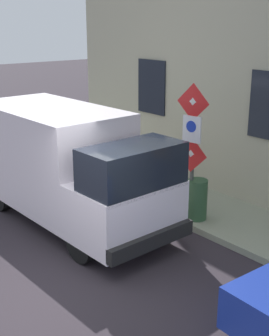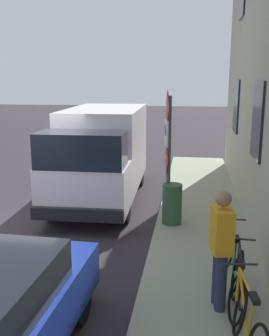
# 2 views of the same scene
# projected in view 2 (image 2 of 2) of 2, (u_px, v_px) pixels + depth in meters

# --- Properties ---
(ground_plane) EXTENTS (80.00, 80.00, 0.00)m
(ground_plane) POSITION_uv_depth(u_px,v_px,m) (19.00, 229.00, 8.85)
(ground_plane) COLOR #2E282E
(sidewalk_slab) EXTENTS (2.01, 16.35, 0.14)m
(sidewalk_slab) POSITION_uv_depth(u_px,v_px,m) (201.00, 237.00, 8.26)
(sidewalk_slab) COLOR gray
(sidewalk_slab) RESTS_ON ground_plane
(sign_post_stacked) EXTENTS (0.18, 0.56, 2.86)m
(sign_post_stacked) POSITION_uv_depth(u_px,v_px,m) (167.00, 143.00, 8.56)
(sign_post_stacked) COLOR #474C47
(sign_post_stacked) RESTS_ON sidewalk_slab
(delivery_van) EXTENTS (2.16, 5.39, 2.50)m
(delivery_van) POSITION_uv_depth(u_px,v_px,m) (102.00, 152.00, 10.81)
(delivery_van) COLOR white
(delivery_van) RESTS_ON ground_plane
(bicycle_orange) EXTENTS (0.47, 1.72, 0.89)m
(bicycle_orange) POSITION_uv_depth(u_px,v_px,m) (246.00, 321.00, 4.67)
(bicycle_orange) COLOR black
(bicycle_orange) RESTS_ON sidewalk_slab
(bicycle_black) EXTENTS (0.46, 1.72, 0.89)m
(bicycle_black) POSITION_uv_depth(u_px,v_px,m) (239.00, 286.00, 5.47)
(bicycle_black) COLOR black
(bicycle_black) RESTS_ON sidewalk_slab
(bicycle_green) EXTENTS (0.46, 1.71, 0.89)m
(bicycle_green) POSITION_uv_depth(u_px,v_px,m) (233.00, 259.00, 6.26)
(bicycle_green) COLOR black
(bicycle_green) RESTS_ON sidewalk_slab
(pedestrian) EXTENTS (0.33, 0.44, 1.72)m
(pedestrian) POSITION_uv_depth(u_px,v_px,m) (221.00, 246.00, 5.43)
(pedestrian) COLOR #262B47
(pedestrian) RESTS_ON sidewalk_slab
(litter_bin) EXTENTS (0.44, 0.44, 0.90)m
(litter_bin) POSITION_uv_depth(u_px,v_px,m) (172.00, 204.00, 8.76)
(litter_bin) COLOR #2D5133
(litter_bin) RESTS_ON sidewalk_slab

